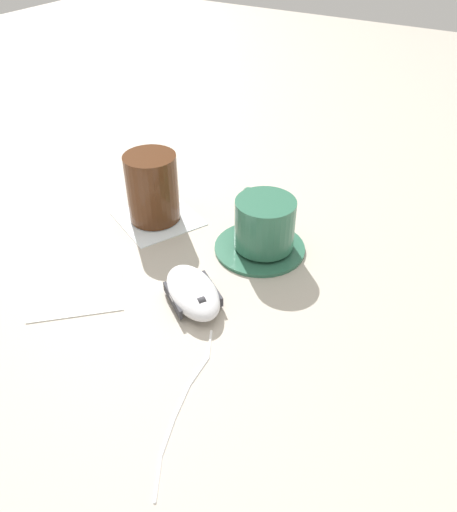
# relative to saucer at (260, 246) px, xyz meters

# --- Properties ---
(ground_plane) EXTENTS (3.00, 3.00, 0.00)m
(ground_plane) POSITION_rel_saucer_xyz_m (0.08, 0.05, -0.00)
(ground_plane) COLOR #B2A899
(saucer) EXTENTS (0.13, 0.13, 0.01)m
(saucer) POSITION_rel_saucer_xyz_m (0.00, 0.00, 0.00)
(saucer) COLOR #2D664C
(saucer) RESTS_ON ground
(coffee_cup) EXTENTS (0.11, 0.09, 0.07)m
(coffee_cup) POSITION_rel_saucer_xyz_m (-0.00, -0.00, 0.04)
(coffee_cup) COLOR #2D664C
(coffee_cup) RESTS_ON saucer
(computer_mouse) EXTENTS (0.12, 0.11, 0.03)m
(computer_mouse) POSITION_rel_saucer_xyz_m (0.02, 0.14, 0.01)
(computer_mouse) COLOR silver
(computer_mouse) RESTS_ON ground
(mouse_cable) EXTENTS (0.07, 0.20, 0.00)m
(mouse_cable) POSITION_rel_saucer_xyz_m (-0.06, 0.27, -0.00)
(mouse_cable) COLOR white
(mouse_cable) RESTS_ON ground
(napkin_under_glass) EXTENTS (0.15, 0.15, 0.00)m
(napkin_under_glass) POSITION_rel_saucer_xyz_m (0.18, 0.01, -0.00)
(napkin_under_glass) COLOR white
(napkin_under_glass) RESTS_ON ground
(drinking_glass) EXTENTS (0.08, 0.08, 0.11)m
(drinking_glass) POSITION_rel_saucer_xyz_m (0.18, 0.01, 0.05)
(drinking_glass) COLOR #4C2814
(drinking_glass) RESTS_ON napkin_under_glass
(napkin_spare) EXTENTS (0.17, 0.17, 0.00)m
(napkin_spare) POSITION_rel_saucer_xyz_m (0.17, 0.20, -0.00)
(napkin_spare) COLOR silver
(napkin_spare) RESTS_ON ground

